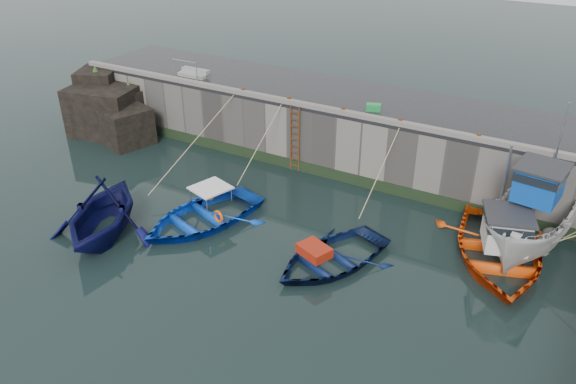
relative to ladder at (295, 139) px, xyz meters
The scene contains 22 objects.
ground 10.24m from the ladder, 78.60° to the right, with size 120.00×120.00×0.00m, color black.
quay_back 3.27m from the ladder, 52.28° to the left, with size 30.00×5.00×3.00m, color slate.
road_back 3.59m from the ladder, 52.28° to the left, with size 30.00×5.00×0.16m, color black.
kerb_back 2.62m from the ladder, ahead, with size 30.00×0.30×0.20m, color slate.
algae_back 2.41m from the ladder, ahead, with size 30.00×0.08×0.50m, color black.
rock_outcrop 10.95m from the ladder, behind, with size 5.85×4.24×3.41m.
ladder is the anchor object (origin of this frame).
boat_near_white 9.40m from the ladder, 113.61° to the right, with size 4.33×5.02×2.65m, color #0A0C40.
boat_near_white_rope 5.00m from the ladder, 141.50° to the right, with size 0.04×6.60×3.10m, color tan, non-canonical shape.
boat_near_blue 6.19m from the ladder, 99.31° to the right, with size 3.78×5.30×1.10m, color #0C42C0.
boat_near_blue_rope 2.49m from the ladder, 120.27° to the right, with size 0.04×4.35×3.10m, color tan, non-canonical shape.
boat_near_navy 7.65m from the ladder, 51.04° to the right, with size 3.41×4.77×0.99m, color #0A183F.
boat_near_navy_rope 5.23m from the ladder, 18.97° to the right, with size 0.04×4.29×3.10m, color tan, non-canonical shape.
boat_far_white 10.77m from the ladder, ahead, with size 3.51×7.21×5.68m.
boat_far_orange 10.24m from the ladder, 14.71° to the right, with size 6.19×7.33×4.29m.
fish_crate 3.88m from the ladder, 21.93° to the left, with size 0.63×0.37×0.31m, color #198C3D.
railing 7.10m from the ladder, 168.83° to the left, with size 1.60×1.05×1.00m.
bollard_a 3.47m from the ladder, behind, with size 0.18×0.18×0.28m, color #3F1E0F.
bollard_b 1.81m from the ladder, 146.14° to the left, with size 0.18×0.18×0.28m, color #3F1E0F.
bollard_c 2.81m from the ladder, ahead, with size 0.18×0.18×0.28m, color #3F1E0F.
bollard_d 5.11m from the ladder, ahead, with size 0.18×0.18×0.28m, color #3F1E0F.
bollard_e 8.19m from the ladder, ahead, with size 0.18×0.18×0.28m, color #3F1E0F.
Camera 1 is at (9.49, -10.94, 12.02)m, focal length 35.00 mm.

